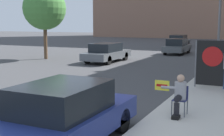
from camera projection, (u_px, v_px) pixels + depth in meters
seated_protester at (179, 94)px, 9.02m from camera, size 0.95×0.77×1.20m
traffic_light_pole at (208, 4)px, 19.82m from camera, size 2.27×2.03×5.88m
parked_car_curbside at (65, 114)px, 7.17m from camera, size 1.89×4.19×1.47m
car_on_road_nearest at (107, 52)px, 22.84m from camera, size 1.86×4.78×1.39m
car_on_road_midblock at (177, 46)px, 28.85m from camera, size 1.76×4.32×1.43m
car_on_road_distant at (179, 41)px, 38.04m from camera, size 1.88×4.74×1.43m
street_tree_near_curb at (44, 8)px, 24.35m from camera, size 3.36×3.36×5.67m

